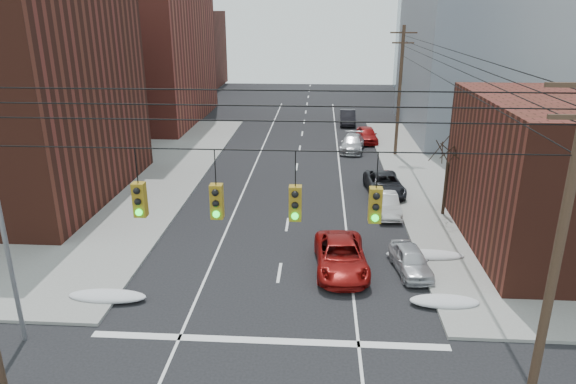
# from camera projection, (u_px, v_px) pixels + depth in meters

# --- Properties ---
(building_brick_far) EXTENTS (22.00, 18.00, 12.00)m
(building_brick_far) POSITION_uv_depth(u_px,v_px,m) (150.00, 50.00, 82.96)
(building_brick_far) COLOR #481F15
(building_brick_far) RESTS_ON ground
(building_office) EXTENTS (22.00, 20.00, 25.00)m
(building_office) POSITION_uv_depth(u_px,v_px,m) (531.00, 6.00, 49.71)
(building_office) COLOR gray
(building_office) RESTS_ON ground
(building_glass) EXTENTS (20.00, 18.00, 22.00)m
(building_glass) POSITION_uv_depth(u_px,v_px,m) (475.00, 18.00, 74.54)
(building_glass) COLOR gray
(building_glass) RESTS_ON ground
(utility_pole_right) EXTENTS (2.20, 0.28, 11.00)m
(utility_pole_right) POSITION_uv_depth(u_px,v_px,m) (558.00, 253.00, 14.22)
(utility_pole_right) COLOR #473323
(utility_pole_right) RESTS_ON ground
(utility_pole_far) EXTENTS (2.20, 0.28, 11.00)m
(utility_pole_far) POSITION_uv_depth(u_px,v_px,m) (400.00, 90.00, 43.36)
(utility_pole_far) COLOR #473323
(utility_pole_far) RESTS_ON ground
(traffic_signals) EXTENTS (17.00, 0.42, 2.02)m
(traffic_signals) POSITION_uv_depth(u_px,v_px,m) (256.00, 200.00, 14.23)
(traffic_signals) COLOR black
(traffic_signals) RESTS_ON ground
(bare_tree) EXTENTS (2.09, 2.20, 4.93)m
(bare_tree) POSITION_uv_depth(u_px,v_px,m) (446.00, 181.00, 31.30)
(bare_tree) COLOR black
(bare_tree) RESTS_ON ground
(snow_nw) EXTENTS (3.50, 1.08, 0.42)m
(snow_nw) POSITION_uv_depth(u_px,v_px,m) (107.00, 296.00, 22.68)
(snow_nw) COLOR silver
(snow_nw) RESTS_ON ground
(snow_ne) EXTENTS (3.00, 1.08, 0.42)m
(snow_ne) POSITION_uv_depth(u_px,v_px,m) (444.00, 301.00, 22.26)
(snow_ne) COLOR silver
(snow_ne) RESTS_ON ground
(snow_east_far) EXTENTS (4.00, 1.08, 0.42)m
(snow_east_far) POSITION_uv_depth(u_px,v_px,m) (425.00, 255.00, 26.49)
(snow_east_far) COLOR silver
(snow_east_far) RESTS_ON ground
(red_pickup) EXTENTS (2.72, 5.43, 1.48)m
(red_pickup) POSITION_uv_depth(u_px,v_px,m) (341.00, 256.00, 25.18)
(red_pickup) COLOR maroon
(red_pickup) RESTS_ON ground
(parked_car_a) EXTENTS (1.99, 3.89, 1.27)m
(parked_car_a) POSITION_uv_depth(u_px,v_px,m) (411.00, 260.00, 25.03)
(parked_car_a) COLOR silver
(parked_car_a) RESTS_ON ground
(parked_car_b) EXTENTS (1.58, 4.01, 1.30)m
(parked_car_b) POSITION_uv_depth(u_px,v_px,m) (386.00, 204.00, 32.16)
(parked_car_b) COLOR silver
(parked_car_b) RESTS_ON ground
(parked_car_c) EXTENTS (2.72, 5.26, 1.42)m
(parked_car_c) POSITION_uv_depth(u_px,v_px,m) (384.00, 184.00, 35.73)
(parked_car_c) COLOR black
(parked_car_c) RESTS_ON ground
(parked_car_d) EXTENTS (2.61, 5.10, 1.42)m
(parked_car_d) POSITION_uv_depth(u_px,v_px,m) (352.00, 143.00, 46.64)
(parked_car_d) COLOR #B1B1B6
(parked_car_d) RESTS_ON ground
(parked_car_e) EXTENTS (2.09, 4.45, 1.47)m
(parked_car_e) POSITION_uv_depth(u_px,v_px,m) (367.00, 135.00, 49.69)
(parked_car_e) COLOR maroon
(parked_car_e) RESTS_ON ground
(parked_car_f) EXTENTS (1.75, 4.82, 1.58)m
(parked_car_f) POSITION_uv_depth(u_px,v_px,m) (348.00, 117.00, 57.42)
(parked_car_f) COLOR black
(parked_car_f) RESTS_ON ground
(lot_car_a) EXTENTS (4.24, 2.69, 1.32)m
(lot_car_a) POSITION_uv_depth(u_px,v_px,m) (53.00, 197.00, 32.89)
(lot_car_a) COLOR silver
(lot_car_a) RESTS_ON sidewalk_nw
(lot_car_b) EXTENTS (5.76, 3.73, 1.47)m
(lot_car_b) POSITION_uv_depth(u_px,v_px,m) (114.00, 156.00, 41.96)
(lot_car_b) COLOR #A6A5AA
(lot_car_b) RESTS_ON sidewalk_nw
(lot_car_c) EXTENTS (5.10, 2.38, 1.44)m
(lot_car_c) POSITION_uv_depth(u_px,v_px,m) (24.00, 197.00, 32.85)
(lot_car_c) COLOR black
(lot_car_c) RESTS_ON sidewalk_nw
(lot_car_d) EXTENTS (4.24, 2.83, 1.34)m
(lot_car_d) POSITION_uv_depth(u_px,v_px,m) (32.00, 172.00, 38.01)
(lot_car_d) COLOR silver
(lot_car_d) RESTS_ON sidewalk_nw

